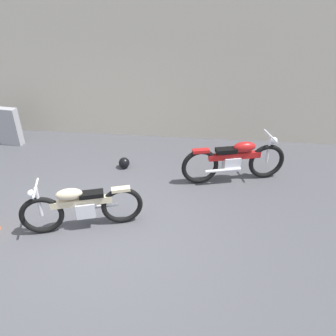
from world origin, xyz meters
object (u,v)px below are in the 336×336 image
at_px(motorcycle_cream, 81,206).
at_px(motorcycle_red, 235,160).
at_px(stone_marker, 8,127).
at_px(helmet, 124,163).

height_order(motorcycle_cream, motorcycle_red, motorcycle_red).
distance_m(stone_marker, helmet, 3.24).
xyz_separation_m(stone_marker, motorcycle_red, (5.48, -1.14, -0.00)).
distance_m(helmet, motorcycle_red, 2.41).
xyz_separation_m(stone_marker, helmet, (3.10, -0.88, -0.35)).
xyz_separation_m(helmet, motorcycle_cream, (-0.22, -2.07, 0.31)).
distance_m(helmet, motorcycle_cream, 2.11).
height_order(stone_marker, motorcycle_red, motorcycle_red).
distance_m(stone_marker, motorcycle_cream, 4.12).
relative_size(helmet, motorcycle_red, 0.11).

